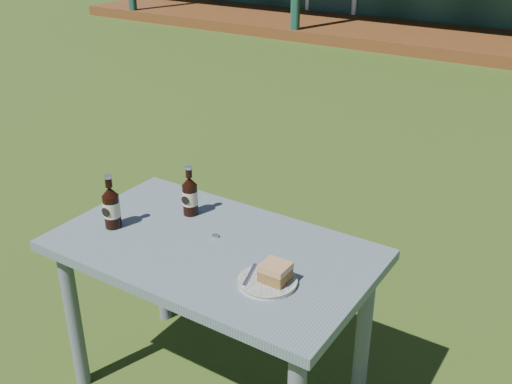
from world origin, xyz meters
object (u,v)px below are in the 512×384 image
Objects in this scene: cafe_table at (213,269)px; cola_bottle_near at (190,195)px; cola_bottle_far at (111,207)px; plate at (267,281)px; cake_slice at (275,272)px.

cafe_table is 5.67× the size of cola_bottle_near.
cola_bottle_near is 0.31m from cola_bottle_far.
cola_bottle_near is at bearing 145.40° from cafe_table.
cola_bottle_near is at bearing 52.86° from cola_bottle_far.
cafe_table is at bearing 162.38° from plate.
cake_slice is (0.32, -0.08, 0.15)m from cafe_table.
cake_slice reaches higher than plate.
cake_slice is (0.02, 0.01, 0.04)m from plate.
cake_slice is 0.43× the size of cola_bottle_near.
cola_bottle_far is (-0.41, -0.09, 0.19)m from cafe_table.
cola_bottle_near reaches higher than cafe_table.
cola_bottle_near is 0.96× the size of cola_bottle_far.
plate reaches higher than cafe_table.
cafe_table is 5.42× the size of cola_bottle_far.
cola_bottle_near reaches higher than cake_slice.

